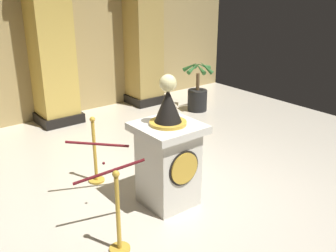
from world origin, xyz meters
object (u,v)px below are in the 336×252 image
Objects in this scene: stanchion_far at (119,224)px; stanchion_near at (95,159)px; potted_palm_right at (198,94)px; pedestal_clock at (168,156)px.

stanchion_near is at bearing 70.56° from stanchion_far.
stanchion_near is 0.87× the size of potted_palm_right.
pedestal_clock is 1.50× the size of potted_palm_right.
pedestal_clock is 4.10m from potted_palm_right.
pedestal_clock reaches higher than stanchion_near.
stanchion_near is 1.03× the size of stanchion_far.
potted_palm_right is at bearing 42.46° from pedestal_clock.
pedestal_clock reaches higher than potted_palm_right.
pedestal_clock is 1.72× the size of stanchion_near.
pedestal_clock is at bearing 23.65° from stanchion_far.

